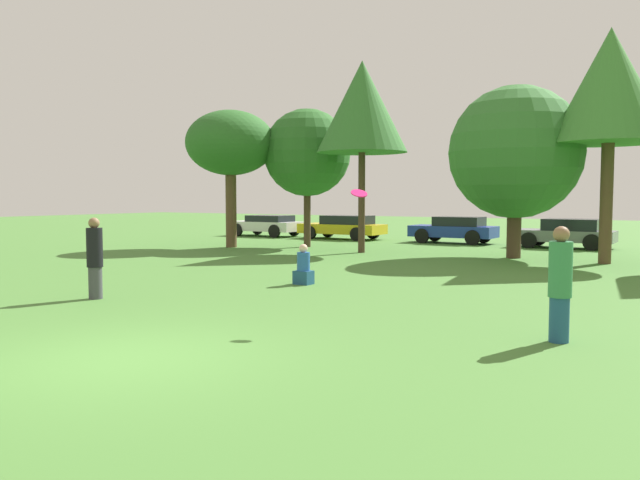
{
  "coord_description": "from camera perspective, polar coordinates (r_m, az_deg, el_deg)",
  "views": [
    {
      "loc": [
        6.77,
        -5.93,
        2.23
      ],
      "look_at": [
        0.17,
        4.91,
        1.36
      ],
      "focal_mm": 35.49,
      "sensor_mm": 36.0,
      "label": 1
    }
  ],
  "objects": [
    {
      "name": "ground_plane",
      "position": [
        9.27,
        -17.22,
        -10.2
      ],
      "size": [
        120.0,
        120.0,
        0.0
      ],
      "primitive_type": "plane",
      "color": "#477A33"
    },
    {
      "name": "person_thrower",
      "position": [
        14.65,
        -19.64,
        -1.52
      ],
      "size": [
        0.35,
        0.35,
        1.78
      ],
      "rotation": [
        0.0,
        0.0,
        0.1
      ],
      "color": "#3F3F47",
      "rests_on": "ground"
    },
    {
      "name": "person_catcher",
      "position": [
        10.36,
        20.83,
        -3.7
      ],
      "size": [
        0.35,
        0.35,
        1.79
      ],
      "rotation": [
        0.0,
        0.0,
        -3.04
      ],
      "color": "navy",
      "rests_on": "ground"
    },
    {
      "name": "frisbee",
      "position": [
        11.21,
        3.55,
        4.23
      ],
      "size": [
        0.31,
        0.29,
        0.2
      ],
      "color": "#F21E72"
    },
    {
      "name": "bystander_sitting",
      "position": [
        16.15,
        -1.5,
        -2.53
      ],
      "size": [
        0.44,
        0.37,
        1.03
      ],
      "color": "navy",
      "rests_on": "ground"
    },
    {
      "name": "tree_0",
      "position": [
        28.26,
        -8.08,
        8.57
      ],
      "size": [
        3.92,
        3.92,
        6.01
      ],
      "color": "brown",
      "rests_on": "ground"
    },
    {
      "name": "tree_1",
      "position": [
        28.19,
        -1.17,
        7.85
      ],
      "size": [
        3.86,
        3.86,
        6.11
      ],
      "color": "#473323",
      "rests_on": "ground"
    },
    {
      "name": "tree_2",
      "position": [
        25.52,
        3.81,
        11.86
      ],
      "size": [
        3.6,
        3.6,
        7.58
      ],
      "color": "#473323",
      "rests_on": "ground"
    },
    {
      "name": "tree_3",
      "position": [
        24.1,
        17.22,
        7.53
      ],
      "size": [
        4.8,
        4.8,
        6.24
      ],
      "color": "#473323",
      "rests_on": "ground"
    },
    {
      "name": "tree_4",
      "position": [
        23.35,
        24.67,
        12.44
      ],
      "size": [
        3.77,
        3.77,
        7.77
      ],
      "color": "brown",
      "rests_on": "ground"
    },
    {
      "name": "parked_car_white",
      "position": [
        35.93,
        -4.84,
        1.4
      ],
      "size": [
        4.25,
        2.1,
        1.19
      ],
      "rotation": [
        0.0,
        0.0,
        3.13
      ],
      "color": "silver",
      "rests_on": "ground"
    },
    {
      "name": "parked_car_yellow",
      "position": [
        33.33,
        2.11,
        1.23
      ],
      "size": [
        4.55,
        2.07,
        1.25
      ],
      "rotation": [
        0.0,
        0.0,
        3.13
      ],
      "color": "gold",
      "rests_on": "ground"
    },
    {
      "name": "parked_car_blue",
      "position": [
        31.02,
        12.04,
        0.98
      ],
      "size": [
        4.06,
        1.87,
        1.28
      ],
      "rotation": [
        0.0,
        0.0,
        3.13
      ],
      "color": "#1E389E",
      "rests_on": "ground"
    },
    {
      "name": "parked_car_grey",
      "position": [
        29.48,
        21.32,
        0.62
      ],
      "size": [
        4.14,
        2.07,
        1.28
      ],
      "rotation": [
        0.0,
        0.0,
        3.13
      ],
      "color": "slate",
      "rests_on": "ground"
    }
  ]
}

